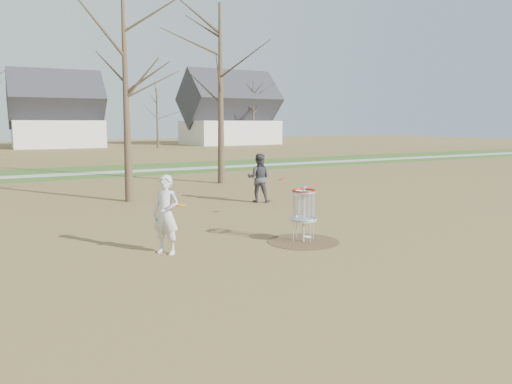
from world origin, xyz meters
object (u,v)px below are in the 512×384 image
Objects in this scene: player_standing at (166,215)px; disc_golf_basket at (304,205)px; disc_grounded at (307,237)px; player_throwing at (259,178)px.

disc_golf_basket is at bearing 42.74° from player_standing.
disc_golf_basket is (3.33, -0.60, 0.02)m from player_standing.
disc_grounded is 1.01m from disc_golf_basket.
player_standing reaches higher than disc_golf_basket.
disc_golf_basket is at bearing -137.48° from disc_grounded.
disc_golf_basket is at bearing 105.35° from player_throwing.
disc_golf_basket is (-0.35, -0.32, 0.89)m from disc_grounded.
player_standing is 3.38m from disc_golf_basket.
player_standing is 8.13× the size of disc_grounded.
player_throwing is at bearing 70.13° from disc_golf_basket.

